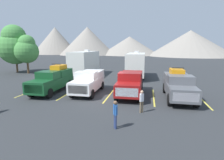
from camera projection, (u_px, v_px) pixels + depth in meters
The scene contains 17 objects.
ground_plane at pixel (108, 97), 15.76m from camera, with size 240.00×240.00×0.00m, color #2D3033.
pickup_truck_a at pixel (53, 79), 17.67m from camera, with size 2.09×5.91×2.69m.
pickup_truck_b at pixel (88, 81), 17.20m from camera, with size 2.12×5.26×2.14m.
pickup_truck_c at pixel (130, 83), 16.29m from camera, with size 2.19×5.65×2.20m.
pickup_truck_d at pixel (178, 85), 15.29m from camera, with size 2.21×5.83×2.58m.
lot_stripe_a at pixel (34, 90), 18.21m from camera, with size 0.12×5.50×0.01m, color gold.
lot_stripe_b at pixel (70, 92), 17.44m from camera, with size 0.12×5.50×0.01m, color gold.
lot_stripe_c at pixel (110, 94), 16.68m from camera, with size 0.12×5.50×0.01m, color gold.
lot_stripe_d at pixel (154, 97), 15.91m from camera, with size 0.12×5.50×0.01m, color gold.
lot_stripe_e at pixel (202, 99), 15.14m from camera, with size 0.12×5.50×0.01m, color gold.
camper_trailer_a at pixel (85, 62), 27.14m from camera, with size 2.64×9.07×3.98m.
camper_trailer_b at pixel (136, 64), 25.21m from camera, with size 2.53×8.20×3.78m.
person_a at pixel (115, 113), 9.62m from camera, with size 0.27×0.32×1.57m.
person_b at pixel (142, 100), 11.97m from camera, with size 0.29×0.28×1.55m.
tree_a at pixel (27, 49), 29.08m from camera, with size 3.81×3.81×6.30m.
tree_b at pixel (15, 45), 30.26m from camera, with size 5.50×5.50×8.01m.
mountain_ridge at pixel (151, 42), 92.47m from camera, with size 139.32×42.62×16.82m.
Camera 1 is at (3.35, -14.84, 4.41)m, focal length 28.60 mm.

